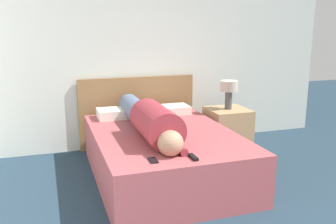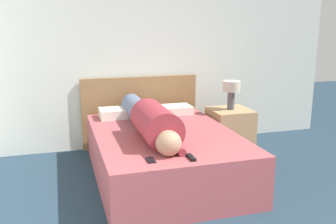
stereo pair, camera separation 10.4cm
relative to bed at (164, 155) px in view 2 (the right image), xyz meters
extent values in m
cube|color=silver|center=(0.16, 1.20, 1.05)|extent=(5.14, 0.06, 2.60)
cube|color=#A84C51|center=(0.00, 0.00, 0.00)|extent=(1.42, 1.99, 0.50)
cube|color=olive|center=(0.00, 1.13, 0.22)|extent=(1.54, 0.04, 0.93)
cube|color=tan|center=(1.02, 0.54, 0.03)|extent=(0.49, 0.50, 0.56)
cylinder|color=#4C4C51|center=(1.02, 0.54, 0.43)|extent=(0.09, 0.09, 0.23)
cylinder|color=beige|center=(1.02, 0.54, 0.61)|extent=(0.22, 0.22, 0.13)
sphere|color=tan|center=(-0.16, -0.70, 0.36)|extent=(0.23, 0.23, 0.23)
cylinder|color=#992D38|center=(-0.16, -0.27, 0.43)|extent=(0.36, 0.72, 0.36)
cylinder|color=slate|center=(-0.16, 0.51, 0.38)|extent=(0.25, 0.86, 0.25)
cylinder|color=#992D38|center=(-0.05, -0.65, 0.29)|extent=(0.07, 0.22, 0.07)
cube|color=silver|center=(-0.32, 0.76, 0.31)|extent=(0.51, 0.30, 0.11)
cube|color=silver|center=(0.32, 0.76, 0.30)|extent=(0.48, 0.30, 0.10)
cube|color=black|center=(0.00, -0.83, 0.26)|extent=(0.04, 0.15, 0.02)
cube|color=black|center=(-0.34, -0.78, 0.26)|extent=(0.06, 0.13, 0.01)
camera|label=1|loc=(-1.13, -3.58, 1.36)|focal=40.00mm
camera|label=2|loc=(-1.03, -3.61, 1.36)|focal=40.00mm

